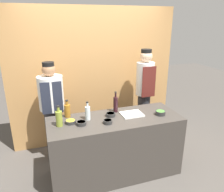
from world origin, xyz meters
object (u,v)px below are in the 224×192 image
at_px(sauce_bowl_purple, 81,123).
at_px(chef_right, 144,93).
at_px(sauce_bowl_green, 160,113).
at_px(bottle_wine, 116,104).
at_px(bottle_amber, 67,110).
at_px(bottle_clear, 88,113).
at_px(chef_left, 52,109).
at_px(sauce_bowl_red, 108,121).
at_px(sauce_bowl_brown, 111,114).
at_px(cutting_board, 132,114).
at_px(sauce_bowl_yellow, 71,122).
at_px(bottle_oil, 59,118).

height_order(sauce_bowl_purple, chef_right, chef_right).
distance_m(sauce_bowl_green, bottle_wine, 0.65).
xyz_separation_m(bottle_amber, bottle_clear, (0.25, -0.17, 0.00)).
relative_size(bottle_amber, chef_left, 0.16).
xyz_separation_m(sauce_bowl_red, bottle_clear, (-0.22, 0.20, 0.07)).
distance_m(sauce_bowl_purple, sauce_bowl_green, 1.13).
distance_m(sauce_bowl_purple, bottle_amber, 0.34).
distance_m(sauce_bowl_red, bottle_amber, 0.61).
xyz_separation_m(sauce_bowl_red, chef_left, (-0.65, 0.82, -0.06)).
bearing_deg(sauce_bowl_brown, sauce_bowl_red, -117.29).
distance_m(cutting_board, bottle_wine, 0.28).
distance_m(bottle_amber, bottle_wine, 0.70).
bearing_deg(sauce_bowl_purple, sauce_bowl_red, -11.35).
xyz_separation_m(cutting_board, bottle_amber, (-0.88, 0.22, 0.09)).
height_order(sauce_bowl_brown, sauce_bowl_yellow, sauce_bowl_brown).
height_order(bottle_oil, chef_left, chef_left).
bearing_deg(cutting_board, sauce_bowl_green, -18.18).
bearing_deg(sauce_bowl_red, chef_left, 128.49).
distance_m(bottle_amber, bottle_oil, 0.28).
xyz_separation_m(sauce_bowl_purple, bottle_oil, (-0.27, 0.06, 0.08)).
relative_size(sauce_bowl_yellow, bottle_oil, 0.51).
xyz_separation_m(sauce_bowl_red, cutting_board, (0.41, 0.15, -0.02)).
distance_m(cutting_board, chef_left, 1.25).
bearing_deg(cutting_board, sauce_bowl_yellow, 179.36).
bearing_deg(chef_left, bottle_oil, -86.40).
relative_size(bottle_wine, chef_left, 0.20).
height_order(bottle_clear, bottle_wine, bottle_wine).
height_order(bottle_clear, chef_left, chef_left).
height_order(bottle_wine, bottle_oil, bottle_wine).
bearing_deg(sauce_bowl_brown, bottle_amber, 163.55).
bearing_deg(sauce_bowl_green, sauce_bowl_purple, 177.76).
bearing_deg(sauce_bowl_yellow, bottle_oil, -166.86).
xyz_separation_m(sauce_bowl_brown, bottle_amber, (-0.58, 0.17, 0.07)).
bearing_deg(sauce_bowl_green, chef_right, 79.86).
height_order(sauce_bowl_green, bottle_clear, bottle_clear).
distance_m(bottle_oil, chef_left, 0.71).
distance_m(sauce_bowl_brown, chef_left, 0.97).
distance_m(sauce_bowl_purple, sauce_bowl_yellow, 0.16).
bearing_deg(bottle_amber, cutting_board, -14.33).
relative_size(cutting_board, bottle_wine, 0.96).
height_order(sauce_bowl_brown, bottle_wine, bottle_wine).
distance_m(sauce_bowl_green, sauce_bowl_yellow, 1.26).
bearing_deg(bottle_clear, chef_left, 124.80).
height_order(sauce_bowl_yellow, chef_right, chef_right).
bearing_deg(sauce_bowl_red, bottle_oil, 168.19).
xyz_separation_m(cutting_board, bottle_clear, (-0.63, 0.05, 0.09)).
relative_size(sauce_bowl_yellow, chef_left, 0.09).
bearing_deg(chef_right, bottle_clear, -151.92).
xyz_separation_m(sauce_bowl_green, sauce_bowl_red, (-0.79, -0.02, -0.01)).
bearing_deg(bottle_oil, sauce_bowl_yellow, 13.14).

